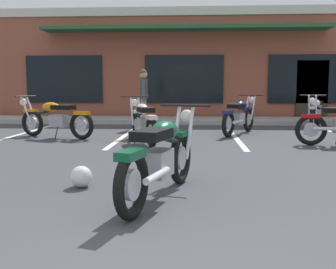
# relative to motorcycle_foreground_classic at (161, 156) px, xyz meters

# --- Properties ---
(ground_plane) EXTENTS (80.00, 80.00, 0.00)m
(ground_plane) POSITION_rel_motorcycle_foreground_classic_xyz_m (0.01, 1.38, -0.46)
(ground_plane) COLOR #3D3D42
(sidewalk_kerb) EXTENTS (22.00, 1.80, 0.14)m
(sidewalk_kerb) POSITION_rel_motorcycle_foreground_classic_xyz_m (0.01, 9.16, -0.39)
(sidewalk_kerb) COLOR #A8A59E
(sidewalk_kerb) RESTS_ON ground_plane
(brick_storefront_building) EXTENTS (16.36, 6.74, 3.98)m
(brick_storefront_building) POSITION_rel_motorcycle_foreground_classic_xyz_m (0.01, 13.20, 1.53)
(brick_storefront_building) COLOR brown
(brick_storefront_building) RESTS_ON ground_plane
(painted_stall_lines) EXTENTS (8.12, 4.80, 0.01)m
(painted_stall_lines) POSITION_rel_motorcycle_foreground_classic_xyz_m (0.01, 5.56, -0.46)
(painted_stall_lines) COLOR silver
(painted_stall_lines) RESTS_ON ground_plane
(motorcycle_foreground_classic) EXTENTS (0.90, 2.06, 0.98)m
(motorcycle_foreground_classic) POSITION_rel_motorcycle_foreground_classic_xyz_m (0.00, 0.00, 0.00)
(motorcycle_foreground_classic) COLOR black
(motorcycle_foreground_classic) RESTS_ON ground_plane
(motorcycle_black_cruiser) EXTENTS (2.01, 1.05, 0.98)m
(motorcycle_black_cruiser) POSITION_rel_motorcycle_foreground_classic_xyz_m (-2.87, 4.93, 0.00)
(motorcycle_black_cruiser) COLOR black
(motorcycle_black_cruiser) RESTS_ON ground_plane
(motorcycle_silver_naked) EXTENTS (1.22, 1.94, 0.98)m
(motorcycle_silver_naked) POSITION_rel_motorcycle_foreground_classic_xyz_m (1.50, 5.94, 0.00)
(motorcycle_silver_naked) COLOR black
(motorcycle_silver_naked) RESTS_ON ground_plane
(motorcycle_green_cafe_racer) EXTENTS (1.10, 2.00, 0.98)m
(motorcycle_green_cafe_racer) POSITION_rel_motorcycle_foreground_classic_xyz_m (3.83, 7.48, 0.00)
(motorcycle_green_cafe_racer) COLOR black
(motorcycle_green_cafe_racer) RESTS_ON ground_plane
(motorcycle_orange_scrambler) EXTENTS (1.03, 2.03, 0.98)m
(motorcycle_orange_scrambler) POSITION_rel_motorcycle_foreground_classic_xyz_m (-0.71, 4.23, 0.00)
(motorcycle_orange_scrambler) COLOR black
(motorcycle_orange_scrambler) RESTS_ON ground_plane
(person_in_black_shirt) EXTENTS (0.31, 0.61, 1.68)m
(person_in_black_shirt) POSITION_rel_motorcycle_foreground_classic_xyz_m (-1.06, 7.08, 0.49)
(person_in_black_shirt) COLOR black
(person_in_black_shirt) RESTS_ON ground_plane
(helmet_on_pavement) EXTENTS (0.26, 0.26, 0.26)m
(helmet_on_pavement) POSITION_rel_motorcycle_foreground_classic_xyz_m (-0.99, 0.40, -0.33)
(helmet_on_pavement) COLOR silver
(helmet_on_pavement) RESTS_ON ground_plane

